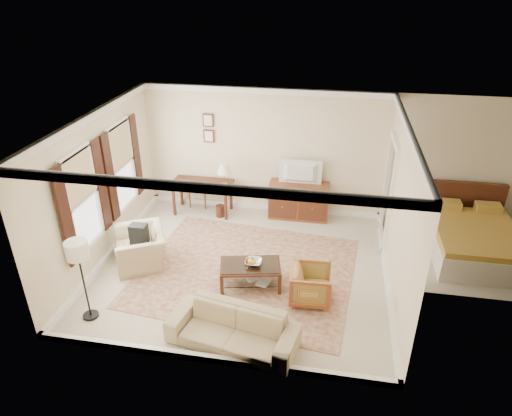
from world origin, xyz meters
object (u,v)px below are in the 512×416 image
(sideboard, at_px, (299,201))
(tv, at_px, (300,166))
(sofa, at_px, (232,324))
(writing_desk, at_px, (202,187))
(coffee_table, at_px, (250,269))
(club_armchair, at_px, (140,243))
(striped_armchair, at_px, (311,283))

(sideboard, height_order, tv, tv)
(tv, relative_size, sofa, 0.46)
(writing_desk, xyz_separation_m, sofa, (1.64, -4.10, -0.26))
(coffee_table, height_order, club_armchair, club_armchair)
(writing_desk, height_order, club_armchair, club_armchair)
(writing_desk, xyz_separation_m, sideboard, (2.24, 0.16, -0.23))
(club_armchair, bearing_deg, sofa, 22.27)
(writing_desk, xyz_separation_m, club_armchair, (-0.60, -2.27, -0.19))
(writing_desk, relative_size, tv, 1.52)
(striped_armchair, bearing_deg, sideboard, 6.65)
(sofa, bearing_deg, coffee_table, 101.63)
(tv, height_order, coffee_table, tv)
(club_armchair, bearing_deg, writing_desk, 136.69)
(writing_desk, xyz_separation_m, coffee_table, (1.63, -2.60, -0.30))
(tv, relative_size, club_armchair, 0.86)
(coffee_table, relative_size, striped_armchair, 1.67)
(club_armchair, bearing_deg, tv, 101.79)
(sofa, bearing_deg, striped_armchair, 60.58)
(tv, bearing_deg, striped_armchair, 99.41)
(tv, relative_size, striped_armchair, 1.29)
(striped_armchair, bearing_deg, coffee_table, 75.35)
(sideboard, relative_size, sofa, 0.68)
(tv, distance_m, club_armchair, 3.81)
(writing_desk, relative_size, club_armchair, 1.31)
(striped_armchair, height_order, sofa, sofa)
(coffee_table, distance_m, striped_armchair, 1.12)
(striped_armchair, relative_size, sofa, 0.36)
(coffee_table, bearing_deg, club_armchair, 171.57)
(striped_armchair, bearing_deg, club_armchair, 77.71)
(tv, height_order, club_armchair, tv)
(sideboard, bearing_deg, sofa, -97.98)
(sideboard, distance_m, striped_armchair, 3.03)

